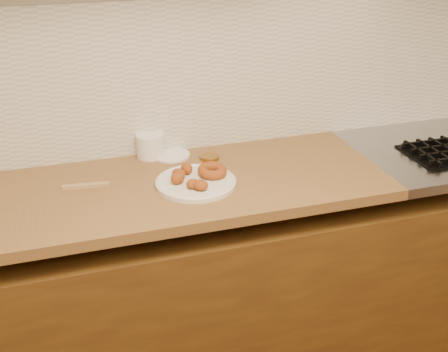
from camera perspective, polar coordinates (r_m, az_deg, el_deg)
The scene contains 11 objects.
wall_back at distance 2.26m, azimuth -0.16°, elevation 14.07°, with size 4.00×0.02×2.70m, color #B7A88B.
base_cabinet at distance 2.38m, azimuth 2.11°, elevation -10.83°, with size 3.60×0.60×0.77m, color #5A3911.
butcher_block at distance 2.03m, azimuth -15.31°, elevation -2.49°, with size 2.30×0.62×0.04m, color brown.
backsplash at distance 2.28m, azimuth -0.06°, elevation 10.31°, with size 3.60×0.02×0.60m, color beige.
donut_plate at distance 2.02m, azimuth -2.88°, elevation -0.69°, with size 0.29×0.29×0.02m, color beige.
ring_donut at distance 2.05m, azimuth -1.23°, elevation 0.53°, with size 0.11×0.11×0.04m, color #924014.
fried_dough_chunks at distance 2.00m, azimuth -3.76°, elevation -0.17°, with size 0.13×0.20×0.04m.
plastic_tub at distance 2.26m, azimuth -7.47°, elevation 3.12°, with size 0.11×0.11×0.09m, color white.
tub_lid at distance 2.26m, azimuth -5.36°, elevation 2.14°, with size 0.15×0.15×0.01m, color white.
brass_jar_lid at distance 2.23m, azimuth -1.48°, elevation 1.93°, with size 0.08×0.08×0.01m, color olive.
wooden_utensil at distance 2.06m, azimuth -13.86°, elevation -0.97°, with size 0.17×0.02×0.01m, color #9C7C52.
Camera 1 is at (-0.65, -0.11, 1.81)m, focal length 45.00 mm.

